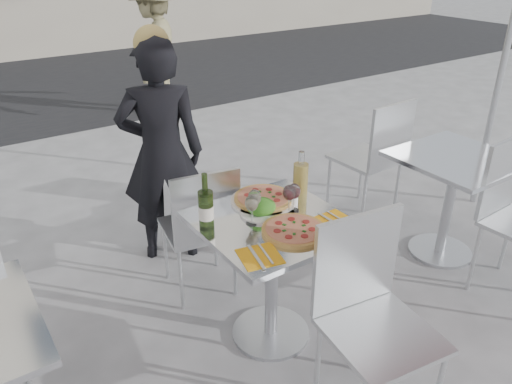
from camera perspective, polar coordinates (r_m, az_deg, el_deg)
ground at (r=2.98m, az=1.68°, el=-15.88°), size 80.00×80.00×0.00m
street_asphalt at (r=8.60m, az=-24.82°, el=10.90°), size 24.00×5.00×0.00m
main_table at (r=2.64m, az=1.83°, el=-7.26°), size 0.72×0.72×0.75m
side_table_right at (r=3.62m, az=21.54°, el=0.72°), size 0.72×0.72×0.75m
chair_far at (r=2.97m, az=-6.21°, el=-3.51°), size 0.47×0.48×0.89m
chair_near at (r=2.31m, az=12.81°, el=-12.48°), size 0.50×0.51×0.98m
side_chair_rfar at (r=3.91m, az=13.64°, el=4.53°), size 0.47×0.48×0.98m
woman_diner at (r=3.34m, az=-10.72°, el=4.32°), size 0.66×0.56×1.53m
pedestrian_b at (r=6.54m, az=-11.35°, el=15.74°), size 1.11×1.20×1.62m
pizza_near at (r=2.44m, az=4.37°, el=-4.35°), size 0.32×0.32×0.02m
pizza_far at (r=2.70m, az=0.85°, el=-0.80°), size 0.36×0.36×0.03m
salad_plate at (r=2.57m, az=0.61°, el=-1.84°), size 0.22×0.22×0.09m
wine_bottle at (r=2.42m, az=-5.74°, el=-1.80°), size 0.07×0.07×0.29m
carafe at (r=2.67m, az=5.10°, el=1.19°), size 0.08×0.08×0.29m
sugar_shaker at (r=2.67m, az=4.16°, el=-0.36°), size 0.06×0.06×0.11m
wineglass_white_a at (r=2.45m, az=-0.49°, el=-1.38°), size 0.07×0.07×0.16m
wineglass_white_b at (r=2.50m, az=-0.17°, el=-0.77°), size 0.07×0.07×0.16m
wineglass_red_a at (r=2.56m, az=3.82°, el=-0.19°), size 0.07×0.07×0.16m
wineglass_red_b at (r=2.57m, az=4.37°, el=-0.01°), size 0.07×0.07×0.16m
napkin_left at (r=2.26m, az=0.43°, el=-7.31°), size 0.22×0.22×0.01m
napkin_right at (r=2.55m, az=8.97°, el=-3.25°), size 0.18×0.20×0.01m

